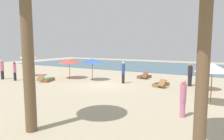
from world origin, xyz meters
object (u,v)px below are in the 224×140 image
lounger_1 (144,77)px  person_4 (190,75)px  lounger_0 (47,79)px  umbrella_0 (28,56)px  person_1 (15,71)px  umbrella_2 (205,66)px  umbrella_1 (212,67)px  person_2 (183,98)px  person_0 (123,72)px  umbrella_3 (92,61)px  umbrella_4 (69,61)px  person_3 (2,69)px  lounger_2 (161,84)px

lounger_1 → person_4: person_4 is taller
lounger_0 → person_4: person_4 is taller
umbrella_0 → person_1: 3.08m
lounger_0 → lounger_1: size_ratio=1.05×
umbrella_2 → lounger_1: 6.72m
umbrella_1 → lounger_1: 9.68m
person_2 → person_4: (-0.84, 7.78, 0.02)m
person_0 → person_4: person_0 is taller
umbrella_0 → person_2: 17.66m
umbrella_0 → person_0: 10.91m
lounger_0 → umbrella_1: bearing=-3.6°
umbrella_3 → lounger_1: umbrella_3 is taller
person_0 → umbrella_0: bearing=-173.5°
umbrella_1 → person_2: umbrella_1 is taller
umbrella_4 → person_4: umbrella_4 is taller
lounger_0 → umbrella_2: bearing=13.4°
umbrella_0 → lounger_0: size_ratio=1.30×
lounger_0 → person_1: 3.32m
person_3 → lounger_2: bearing=15.9°
lounger_2 → person_2: bearing=-66.4°
umbrella_1 → lounger_0: umbrella_1 is taller
person_0 → person_4: 5.50m
lounger_1 → umbrella_1: bearing=-47.1°
lounger_1 → umbrella_2: bearing=-27.5°
umbrella_1 → umbrella_4: bearing=166.0°
lounger_1 → person_1: (-10.20, -7.26, 0.74)m
umbrella_1 → umbrella_3: (-10.36, 3.40, -0.23)m
umbrella_1 → umbrella_4: (-13.02, 3.24, -0.35)m
lounger_0 → lounger_1: bearing=40.3°
lounger_1 → lounger_2: bearing=-51.2°
person_3 → person_4: 17.43m
person_3 → person_1: bearing=4.5°
umbrella_0 → person_0: (10.78, 1.22, -1.17)m
lounger_2 → person_0: 3.39m
person_3 → umbrella_1: bearing=1.4°
umbrella_1 → umbrella_2: size_ratio=1.19×
umbrella_4 → person_3: umbrella_4 is taller
umbrella_3 → umbrella_4: 2.67m
person_1 → person_3: size_ratio=0.93×
person_1 → person_4: (14.82, 5.30, 0.01)m
lounger_2 → person_3: size_ratio=0.94×
lounger_2 → person_4: size_ratio=0.97×
person_2 → person_3: size_ratio=0.92×
umbrella_1 → person_4: umbrella_1 is taller
lounger_1 → lounger_2: size_ratio=0.96×
person_1 → person_2: person_1 is taller
lounger_0 → person_0: bearing=21.6°
umbrella_2 → lounger_0: umbrella_2 is taller
umbrella_0 → person_3: bearing=-100.7°
umbrella_1 → person_3: umbrella_1 is taller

